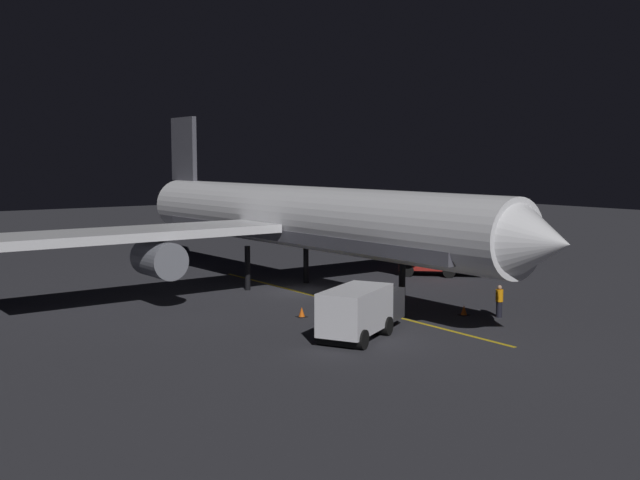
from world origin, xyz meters
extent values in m
cube|color=#2E2E34|center=(0.00, 0.00, -0.10)|extent=(180.00, 180.00, 0.20)
cube|color=gold|center=(0.20, 4.00, 0.00)|extent=(0.79, 26.72, 0.01)
cylinder|color=white|center=(0.00, 0.00, 4.80)|extent=(4.20, 33.73, 3.88)
cube|color=#4C4C56|center=(0.00, 0.00, 3.73)|extent=(3.96, 28.68, 0.70)
cone|color=white|center=(-0.17, 18.01, 4.80)|extent=(3.83, 3.14, 3.80)
cone|color=white|center=(0.18, -18.59, 4.80)|extent=(3.54, 4.69, 3.49)
cube|color=#4C4C56|center=(0.15, -15.85, 9.21)|extent=(0.39, 3.60, 4.94)
cube|color=white|center=(-10.32, -1.78, 4.22)|extent=(16.84, 4.96, 0.50)
cylinder|color=slate|center=(-9.49, -0.58, 2.82)|extent=(2.13, 3.22, 2.10)
cube|color=white|center=(10.35, -1.59, 4.22)|extent=(16.84, 4.96, 0.50)
cylinder|color=slate|center=(9.50, -0.39, 2.82)|extent=(2.13, 3.22, 2.10)
cylinder|color=black|center=(-0.09, 9.27, 1.43)|extent=(0.36, 0.36, 2.86)
cylinder|color=black|center=(-2.30, -2.71, 1.43)|extent=(0.36, 0.36, 2.86)
cylinder|color=black|center=(2.35, -2.66, 1.43)|extent=(0.36, 0.36, 2.86)
cube|color=silver|center=(5.33, 11.95, 1.44)|extent=(4.84, 3.86, 1.99)
cube|color=#38383D|center=(2.59, 10.54, 1.20)|extent=(2.51, 2.60, 1.50)
cylinder|color=black|center=(3.98, 11.25, 0.45)|extent=(1.86, 2.47, 0.90)
cylinder|color=black|center=(6.69, 12.65, 0.45)|extent=(1.86, 2.47, 0.90)
cube|color=maroon|center=(-11.46, -0.16, 1.48)|extent=(4.43, 4.48, 2.05)
cube|color=#38383D|center=(-13.54, 2.00, 1.20)|extent=(2.69, 2.68, 1.50)
cylinder|color=black|center=(-12.48, 0.90, 0.45)|extent=(2.29, 2.25, 0.90)
cylinder|color=black|center=(-10.43, -1.22, 0.45)|extent=(2.29, 2.25, 0.90)
cylinder|color=black|center=(-4.05, 12.60, 0.42)|extent=(0.32, 0.32, 0.85)
cylinder|color=orange|center=(-4.05, 12.60, 1.18)|extent=(0.40, 0.40, 0.65)
sphere|color=tan|center=(-4.05, 12.60, 1.62)|extent=(0.24, 0.24, 0.24)
cone|color=#EA590F|center=(-2.93, 11.13, 0.28)|extent=(0.36, 0.36, 0.55)
cube|color=black|center=(-2.93, 11.13, 0.01)|extent=(0.50, 0.50, 0.03)
cone|color=#EA590F|center=(-2.29, 4.76, 0.28)|extent=(0.36, 0.36, 0.55)
cube|color=black|center=(-2.29, 4.76, 0.01)|extent=(0.50, 0.50, 0.03)
cone|color=#EA590F|center=(4.40, 6.28, 0.28)|extent=(0.36, 0.36, 0.55)
cube|color=black|center=(4.40, 6.28, 0.01)|extent=(0.50, 0.50, 0.03)
camera|label=1|loc=(27.30, 38.74, 8.42)|focal=42.40mm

